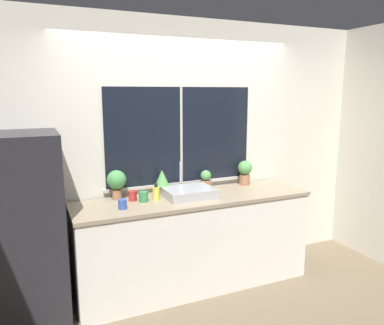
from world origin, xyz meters
TOP-DOWN VIEW (x-y plane):
  - ground_plane at (0.00, 0.00)m, footprint 14.00×14.00m
  - wall_back at (0.00, 0.67)m, footprint 8.00×0.09m
  - wall_right at (2.22, 1.50)m, footprint 0.06×7.00m
  - counter at (0.00, 0.30)m, footprint 2.37×0.63m
  - refrigerator at (-1.59, 0.32)m, footprint 0.70×0.71m
  - sink at (-0.05, 0.32)m, footprint 0.48×0.43m
  - potted_plant_far_left at (-0.71, 0.53)m, footprint 0.19×0.19m
  - potted_plant_center_left at (-0.25, 0.53)m, footprint 0.15×0.15m
  - potted_plant_center_right at (0.24, 0.53)m, footprint 0.13×0.13m
  - potted_plant_far_right at (0.72, 0.53)m, footprint 0.16×0.16m
  - soap_bottle at (-0.37, 0.36)m, footprint 0.07×0.07m
  - mug_green at (-0.50, 0.35)m, footprint 0.09×0.09m
  - mug_red at (-0.59, 0.43)m, footprint 0.08×0.08m
  - mug_blue at (-0.74, 0.21)m, footprint 0.08×0.08m

SIDE VIEW (x-z plane):
  - ground_plane at x=0.00m, z-range 0.00..0.00m
  - counter at x=0.00m, z-range 0.00..0.94m
  - refrigerator at x=-1.59m, z-range 0.00..1.64m
  - mug_blue at x=-0.74m, z-range 0.94..1.03m
  - sink at x=-0.05m, z-range 0.83..1.15m
  - mug_red at x=-0.59m, z-range 0.94..1.04m
  - mug_green at x=-0.50m, z-range 0.94..1.04m
  - soap_bottle at x=-0.37m, z-range 0.93..1.09m
  - potted_plant_center_right at x=0.24m, z-range 0.93..1.14m
  - potted_plant_center_left at x=-0.25m, z-range 0.96..1.21m
  - potted_plant_far_right at x=0.72m, z-range 0.96..1.23m
  - potted_plant_far_left at x=-0.71m, z-range 0.97..1.26m
  - wall_right at x=2.22m, z-range 0.00..2.70m
  - wall_back at x=0.00m, z-range 0.00..2.70m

